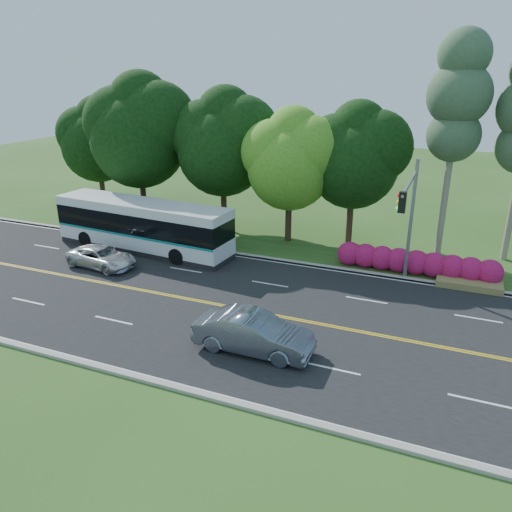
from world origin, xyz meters
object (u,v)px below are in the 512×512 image
at_px(transit_bus, 143,226).
at_px(traffic_signal, 409,209).
at_px(sedan, 253,333).
at_px(suv, 102,257).

bearing_deg(transit_bus, traffic_signal, 3.63).
bearing_deg(sedan, suv, 65.79).
distance_m(transit_bus, sedan, 14.95).
xyz_separation_m(transit_bus, sedan, (11.84, -9.09, -0.78)).
bearing_deg(transit_bus, sedan, -33.06).
bearing_deg(traffic_signal, sedan, -119.94).
relative_size(transit_bus, sedan, 2.47).
distance_m(traffic_signal, transit_bus, 17.21).
bearing_deg(sedan, transit_bus, 51.95).
bearing_deg(suv, sedan, -108.55).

